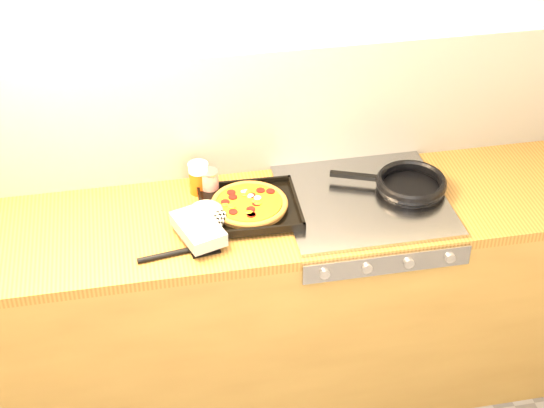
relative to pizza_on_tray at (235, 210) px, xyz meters
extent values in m
plane|color=#EBE2C6|center=(0.03, 0.32, 0.31)|extent=(3.20, 0.00, 3.20)
cube|color=silver|center=(0.03, 0.31, 0.21)|extent=(3.20, 0.02, 0.50)
cube|color=olive|center=(0.03, 0.02, -0.51)|extent=(3.20, 0.60, 0.86)
cube|color=#915F2C|center=(0.03, 0.02, -0.06)|extent=(3.20, 0.60, 0.04)
cube|color=#98999E|center=(0.48, -0.28, -0.09)|extent=(0.60, 0.03, 0.08)
cylinder|color=#A5A5AA|center=(0.26, -0.29, -0.09)|extent=(0.04, 0.02, 0.04)
cylinder|color=#A5A5AA|center=(0.41, -0.29, -0.09)|extent=(0.04, 0.02, 0.04)
cylinder|color=#A5A5AA|center=(0.56, -0.29, -0.09)|extent=(0.04, 0.02, 0.04)
cylinder|color=#A5A5AA|center=(0.71, -0.29, -0.09)|extent=(0.04, 0.02, 0.04)
cube|color=#98999E|center=(0.48, 0.02, -0.04)|extent=(0.60, 0.56, 0.02)
cube|color=black|center=(0.06, 0.03, -0.02)|extent=(0.37, 0.32, 0.01)
cube|color=black|center=(0.06, 0.18, 0.00)|extent=(0.36, 0.02, 0.02)
cube|color=black|center=(0.05, -0.12, 0.00)|extent=(0.36, 0.02, 0.02)
cube|color=black|center=(0.23, 0.02, 0.00)|extent=(0.02, 0.31, 0.02)
cube|color=black|center=(-0.12, 0.03, 0.00)|extent=(0.02, 0.31, 0.02)
cylinder|color=olive|center=(0.06, 0.03, -0.01)|extent=(0.28, 0.28, 0.02)
torus|color=olive|center=(0.06, 0.03, 0.00)|extent=(0.29, 0.29, 0.02)
cylinder|color=orange|center=(0.06, 0.03, 0.00)|extent=(0.24, 0.24, 0.01)
cylinder|color=maroon|center=(0.08, 0.01, 0.01)|extent=(0.03, 0.03, 0.00)
cylinder|color=maroon|center=(0.00, 0.10, 0.01)|extent=(0.03, 0.03, 0.00)
cylinder|color=maroon|center=(0.05, -0.05, 0.01)|extent=(0.03, 0.03, 0.00)
cylinder|color=maroon|center=(-0.03, 0.04, 0.01)|extent=(0.03, 0.03, 0.00)
cylinder|color=maroon|center=(0.11, 0.09, 0.01)|extent=(0.03, 0.03, 0.00)
cylinder|color=maroon|center=(0.07, 0.07, 0.01)|extent=(0.03, 0.03, 0.00)
cylinder|color=maroon|center=(-0.01, -0.02, 0.01)|extent=(0.03, 0.03, 0.00)
cylinder|color=maroon|center=(0.14, 0.08, 0.01)|extent=(0.03, 0.03, 0.00)
cylinder|color=maroon|center=(0.05, -0.05, 0.01)|extent=(0.03, 0.03, 0.00)
cylinder|color=maroon|center=(0.05, -0.02, 0.01)|extent=(0.03, 0.03, 0.00)
cylinder|color=maroon|center=(0.00, 0.07, 0.01)|extent=(0.03, 0.03, 0.00)
ellipsoid|color=gold|center=(-0.01, 0.02, 0.01)|extent=(0.03, 0.02, 0.01)
ellipsoid|color=gold|center=(-0.03, 0.02, 0.01)|extent=(0.03, 0.02, 0.01)
ellipsoid|color=gold|center=(0.05, 0.07, 0.01)|extent=(0.03, 0.02, 0.01)
ellipsoid|color=gold|center=(0.05, 0.10, 0.01)|extent=(0.03, 0.02, 0.01)
ellipsoid|color=gold|center=(0.04, -0.04, 0.01)|extent=(0.03, 0.02, 0.01)
ellipsoid|color=gold|center=(0.09, 0.01, 0.01)|extent=(0.03, 0.02, 0.01)
ellipsoid|color=gold|center=(0.08, 0.03, 0.01)|extent=(0.03, 0.02, 0.01)
ellipsoid|color=gold|center=(-0.01, 0.01, 0.01)|extent=(0.03, 0.02, 0.01)
ellipsoid|color=gold|center=(0.06, 0.09, 0.01)|extent=(0.03, 0.02, 0.01)
ellipsoid|color=silver|center=(0.05, 0.10, 0.01)|extent=(0.03, 0.03, 0.01)
ellipsoid|color=silver|center=(0.07, 0.06, 0.01)|extent=(0.03, 0.03, 0.01)
ellipsoid|color=silver|center=(0.09, 0.05, 0.01)|extent=(0.03, 0.03, 0.01)
cube|color=black|center=(-0.14, -0.10, 0.01)|extent=(0.19, 0.24, 0.05)
ellipsoid|color=black|center=(-0.10, 0.00, 0.01)|extent=(0.13, 0.13, 0.05)
cylinder|color=black|center=(-0.08, -0.07, 0.01)|extent=(0.08, 0.10, 0.05)
cylinder|color=black|center=(0.67, 0.04, -0.02)|extent=(0.32, 0.32, 0.01)
torus|color=black|center=(0.67, 0.04, 0.00)|extent=(0.34, 0.34, 0.03)
cube|color=black|center=(0.48, 0.12, 0.01)|extent=(0.19, 0.09, 0.02)
cylinder|color=#9D130C|center=(-0.07, 0.18, 0.01)|extent=(0.07, 0.07, 0.09)
cylinder|color=#B2B2B7|center=(-0.07, 0.18, 0.06)|extent=(0.08, 0.08, 0.01)
cylinder|color=#B2B2B7|center=(-0.07, 0.18, -0.04)|extent=(0.08, 0.08, 0.01)
cylinder|color=#E5470D|center=(-0.11, 0.20, 0.01)|extent=(0.08, 0.08, 0.09)
cylinder|color=silver|center=(-0.11, 0.20, 0.07)|extent=(0.09, 0.09, 0.03)
cylinder|color=#9D6442|center=(0.07, 0.17, -0.03)|extent=(0.26, 0.06, 0.02)
ellipsoid|color=#9D6442|center=(0.21, 0.19, -0.03)|extent=(0.06, 0.04, 0.02)
cube|color=black|center=(-0.13, -0.15, -0.04)|extent=(0.11, 0.10, 0.01)
cylinder|color=black|center=(-0.27, -0.17, -0.03)|extent=(0.18, 0.05, 0.02)
camera|label=1|loc=(-0.32, -2.38, 1.75)|focal=55.00mm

